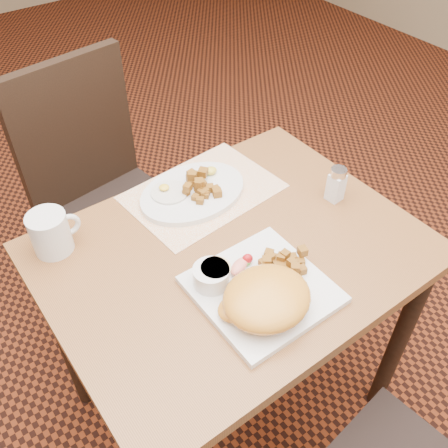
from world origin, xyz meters
TOP-DOWN VIEW (x-y plane):
  - ground at (0.00, 0.00)m, footprint 8.00×8.00m
  - table at (0.00, 0.00)m, footprint 0.90×0.70m
  - chair_far at (-0.07, 0.65)m, footprint 0.47×0.48m
  - placemat at (0.06, 0.22)m, footprint 0.42×0.31m
  - plate_square at (-0.03, -0.15)m, footprint 0.28×0.28m
  - plate_oval at (0.03, 0.22)m, footprint 0.31×0.24m
  - hollandaise_mound at (-0.06, -0.20)m, footprint 0.20×0.17m
  - ramekin at (-0.11, -0.07)m, footprint 0.09×0.08m
  - garnish_sq at (-0.03, -0.07)m, footprint 0.08×0.05m
  - fried_egg at (-0.03, 0.25)m, footprint 0.10×0.10m
  - garnish_ov at (0.11, 0.26)m, footprint 0.05×0.04m
  - salt_shaker at (0.33, -0.01)m, footprint 0.05×0.05m
  - coffee_mug at (-0.35, 0.26)m, footprint 0.12×0.09m
  - home_fries_sq at (0.05, -0.13)m, footprint 0.13×0.11m
  - home_fries_ov at (0.05, 0.21)m, footprint 0.10×0.12m

SIDE VIEW (x-z plane):
  - ground at x=0.00m, z-range 0.00..0.00m
  - chair_far at x=-0.07m, z-range 0.05..1.02m
  - table at x=0.00m, z-range 0.27..1.02m
  - placemat at x=0.06m, z-range 0.75..0.75m
  - plate_square at x=-0.03m, z-range 0.75..0.77m
  - plate_oval at x=0.03m, z-range 0.75..0.77m
  - fried_egg at x=-0.03m, z-range 0.76..0.78m
  - garnish_sq at x=-0.03m, z-range 0.76..0.79m
  - garnish_ov at x=0.11m, z-range 0.77..0.79m
  - home_fries_sq at x=0.05m, z-range 0.76..0.80m
  - home_fries_ov at x=0.05m, z-range 0.76..0.81m
  - ramekin at x=-0.11m, z-range 0.77..0.81m
  - hollandaise_mound at x=-0.06m, z-range 0.76..0.84m
  - salt_shaker at x=0.33m, z-range 0.75..0.85m
  - coffee_mug at x=-0.35m, z-range 0.75..0.86m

